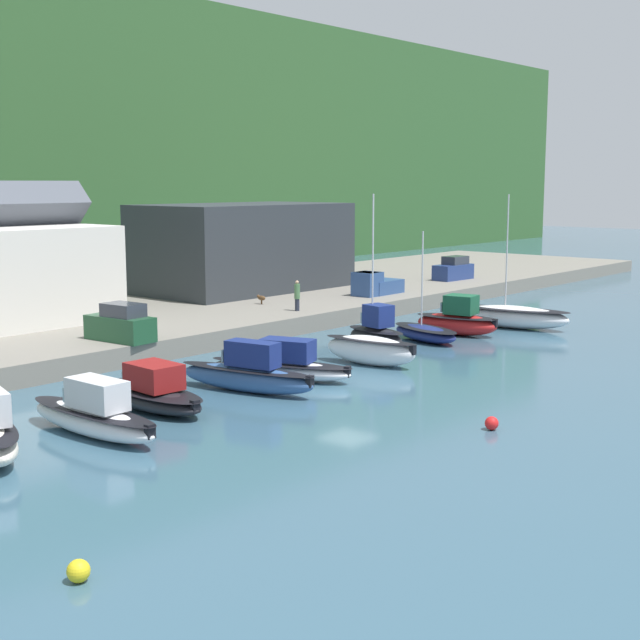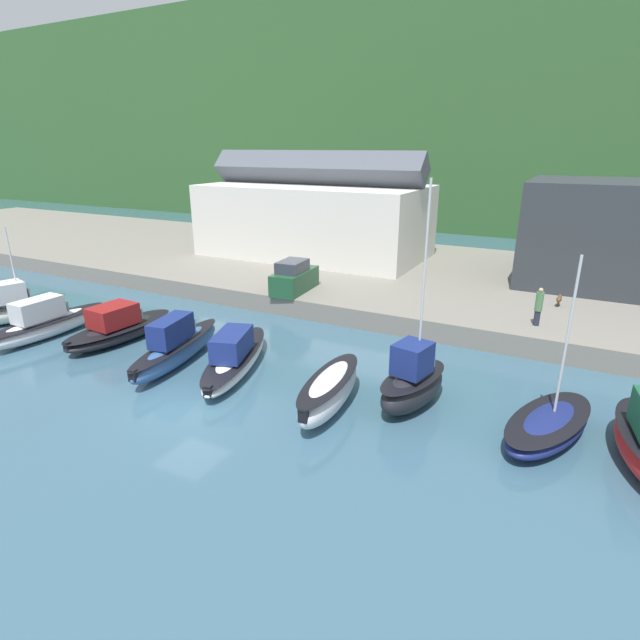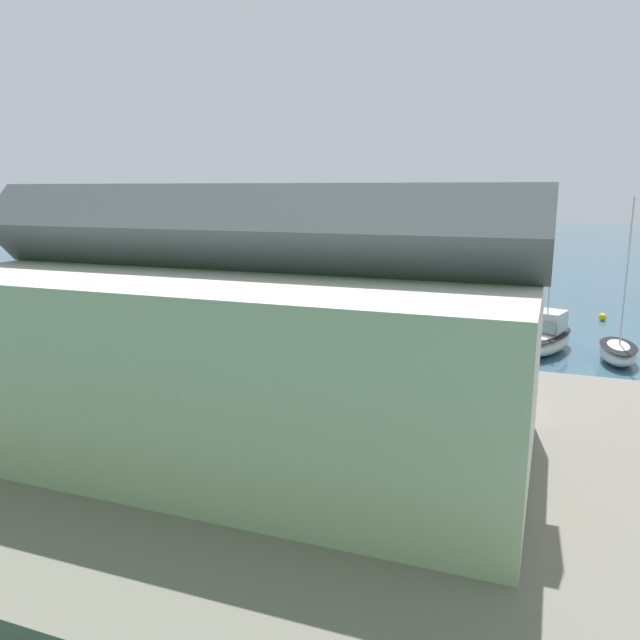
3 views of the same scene
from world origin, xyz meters
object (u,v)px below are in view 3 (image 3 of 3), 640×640
Objects in this scene: moored_boat_1 at (548,338)px; moored_boat_9 at (92,304)px; moored_boat_4 at (340,322)px; moored_boat_10 at (56,299)px; moored_boat_8 at (124,313)px; moored_boat_3 at (410,333)px; moored_boat_6 at (231,312)px; moored_boat_2 at (478,331)px; mooring_buoy_0 at (366,300)px; moored_boat_5 at (295,322)px; person_on_quay at (41,316)px; moored_boat_7 at (183,311)px; mooring_buoy_1 at (603,317)px; moored_boat_0 at (618,351)px; parked_car_1 at (266,338)px.

moored_boat_1 is 34.58m from moored_boat_9.
moored_boat_10 reaches higher than moored_boat_4.
moored_boat_3 is at bearing -160.61° from moored_boat_8.
moored_boat_4 reaches higher than moored_boat_6.
moored_boat_2 is 9.45m from moored_boat_4.
moored_boat_9 is 10.55× the size of mooring_buoy_0.
moored_boat_9 is at bearing -17.36° from moored_boat_5.
moored_boat_6 is 13.69m from person_on_quay.
moored_boat_7 is 1.57× the size of moored_boat_9.
moored_boat_2 reaches higher than moored_boat_5.
mooring_buoy_1 is (-43.45, -11.20, -0.54)m from moored_boat_10.
moored_boat_10 is at bearing -49.53° from person_on_quay.
moored_boat_5 is at bearing 18.56° from moored_boat_1.
mooring_buoy_0 is at bearing -58.89° from moored_boat_3.
moored_boat_7 is 15.55× the size of mooring_buoy_1.
moored_boat_0 is 1.23× the size of moored_boat_4.
moored_boat_6 is (5.87, -1.29, 0.12)m from moored_boat_5.
moored_boat_10 is (43.50, -1.53, 0.17)m from moored_boat_0.
moored_boat_4 is 20.81m from moored_boat_9.
moored_boat_6 reaches higher than mooring_buoy_0.
mooring_buoy_0 is (1.78, -12.49, -0.64)m from moored_boat_4.
moored_boat_4 is at bearing 173.33° from moored_boat_5.
moored_boat_0 is at bearing 170.46° from moored_boat_6.
moored_boat_1 is at bearing 168.80° from moored_boat_4.
moored_boat_10 reaches higher than mooring_buoy_1.
moored_boat_5 is 1.15× the size of moored_boat_8.
moored_boat_6 is at bearing 14.80° from moored_boat_1.
moored_boat_7 is (25.86, 1.21, 0.18)m from moored_boat_1.
mooring_buoy_1 is (-38.44, -12.63, -0.69)m from moored_boat_9.
moored_boat_8 reaches higher than moored_boat_1.
moored_boat_0 reaches higher than moored_boat_2.
mooring_buoy_0 is (-10.29, -13.76, -0.84)m from moored_boat_7.
moored_boat_10 reaches higher than person_on_quay.
person_on_quay is (6.89, 11.74, 1.44)m from moored_boat_6.
moored_boat_1 is 39.59m from moored_boat_10.
moored_boat_0 is at bearing 167.32° from moored_boat_2.
moored_boat_9 reaches higher than moored_boat_3.
moored_boat_8 is (5.36, 0.06, -0.57)m from moored_boat_7.
mooring_buoy_1 is at bearing -141.39° from moored_boat_8.
moored_boat_3 is 17.29m from moored_boat_7.
moored_boat_5 reaches higher than mooring_buoy_0.
mooring_buoy_1 is at bearing -133.63° from parked_car_1.
moored_boat_1 reaches higher than moored_boat_5.
moored_boat_0 is 26.81m from moored_boat_6.
moored_boat_4 is 12.63m from mooring_buoy_0.
moored_boat_1 is 25.89m from moored_boat_7.
moored_boat_7 is at bearing -44.33° from parked_car_1.
moored_boat_4 is 1.33× the size of moored_boat_6.
person_on_quay is at bearing 23.91° from moored_boat_4.
person_on_quay reaches higher than moored_boat_5.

